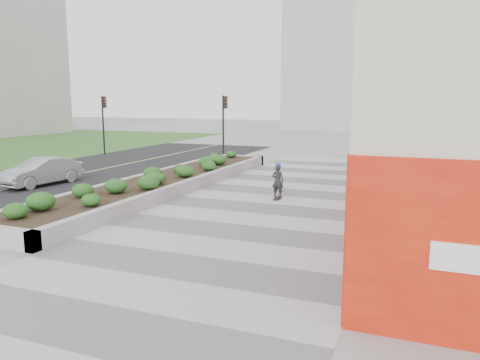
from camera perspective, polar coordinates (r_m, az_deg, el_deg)
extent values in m
plane|color=gray|center=(12.45, -3.81, -8.45)|extent=(160.00, 160.00, 0.00)
cube|color=#A8A8AD|center=(15.10, 1.12, -5.16)|extent=(8.00, 36.00, 0.01)
cube|color=red|center=(19.83, 18.40, 2.31)|extent=(0.12, 24.00, 3.00)
cube|color=#9E9EA0|center=(28.79, -0.08, 2.50)|extent=(3.00, 0.30, 0.55)
cube|color=#9E9EA0|center=(21.65, -12.21, -0.11)|extent=(0.30, 18.00, 0.55)
cube|color=#9E9EA0|center=(20.28, -5.87, -0.59)|extent=(0.30, 18.00, 0.55)
cube|color=#2D2116|center=(20.93, -9.14, -0.41)|extent=(2.40, 17.40, 0.50)
cube|color=black|center=(24.91, -22.07, 0.02)|extent=(10.00, 40.00, 0.00)
cylinder|color=black|center=(30.84, -2.06, 6.37)|extent=(0.12, 0.12, 4.20)
cube|color=black|center=(30.72, -1.76, 9.44)|extent=(0.18, 0.28, 0.80)
cylinder|color=black|center=(35.17, -16.33, 6.40)|extent=(0.12, 0.12, 4.20)
cube|color=black|center=(35.01, -16.23, 9.09)|extent=(0.18, 0.28, 0.80)
cube|color=#ADAAA3|center=(66.72, 13.40, 14.68)|extent=(16.00, 12.00, 20.00)
cylinder|color=#595654|center=(14.94, 2.93, -5.34)|extent=(0.44, 0.44, 0.01)
cube|color=black|center=(18.59, 4.60, -2.17)|extent=(0.22, 0.72, 0.02)
imported|color=black|center=(18.47, 4.63, -0.16)|extent=(0.49, 0.33, 1.30)
sphere|color=#1737C4|center=(18.37, 4.65, 1.72)|extent=(0.23, 0.23, 0.23)
imported|color=#A9ADB1|center=(23.46, -23.05, 0.96)|extent=(1.80, 3.98, 1.27)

